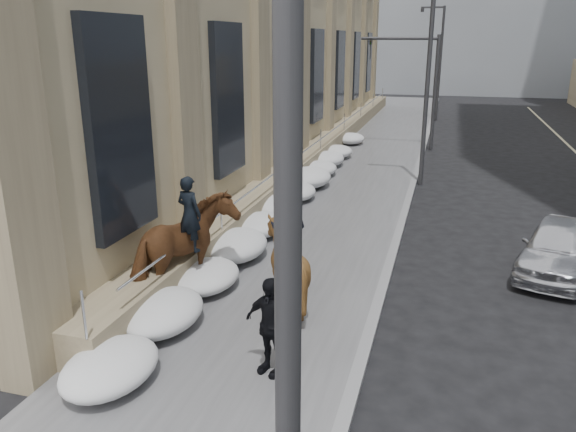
# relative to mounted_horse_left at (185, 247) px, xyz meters

# --- Properties ---
(ground) EXTENTS (140.00, 140.00, 0.00)m
(ground) POSITION_rel_mounted_horse_left_xyz_m (1.64, -1.51, -1.31)
(ground) COLOR black
(ground) RESTS_ON ground
(sidewalk) EXTENTS (5.00, 80.00, 0.12)m
(sidewalk) POSITION_rel_mounted_horse_left_xyz_m (1.64, 8.49, -1.25)
(sidewalk) COLOR #4C4B4E
(sidewalk) RESTS_ON ground
(curb) EXTENTS (0.24, 80.00, 0.12)m
(curb) POSITION_rel_mounted_horse_left_xyz_m (4.26, 8.49, -1.25)
(curb) COLOR slate
(curb) RESTS_ON ground
(bg_building_far) EXTENTS (24.00, 12.00, 20.00)m
(bg_building_far) POSITION_rel_mounted_horse_left_xyz_m (-4.36, 70.49, 8.69)
(bg_building_far) COLOR gray
(bg_building_far) RESTS_ON ground
(streetlight_near) EXTENTS (1.71, 0.24, 8.00)m
(streetlight_near) POSITION_rel_mounted_horse_left_xyz_m (4.38, -7.51, 3.27)
(streetlight_near) COLOR #2D2D30
(streetlight_near) RESTS_ON ground
(streetlight_mid) EXTENTS (1.71, 0.24, 8.00)m
(streetlight_mid) POSITION_rel_mounted_horse_left_xyz_m (4.38, 12.49, 3.27)
(streetlight_mid) COLOR #2D2D30
(streetlight_mid) RESTS_ON ground
(streetlight_far) EXTENTS (1.71, 0.24, 8.00)m
(streetlight_far) POSITION_rel_mounted_horse_left_xyz_m (4.38, 32.49, 3.27)
(streetlight_far) COLOR #2D2D30
(streetlight_far) RESTS_ON ground
(traffic_signal) EXTENTS (4.10, 0.22, 6.00)m
(traffic_signal) POSITION_rel_mounted_horse_left_xyz_m (3.72, 20.49, 2.70)
(traffic_signal) COLOR #2D2D30
(traffic_signal) RESTS_ON ground
(snow_bank) EXTENTS (1.70, 18.10, 0.76)m
(snow_bank) POSITION_rel_mounted_horse_left_xyz_m (0.22, 6.60, -0.84)
(snow_bank) COLOR silver
(snow_bank) RESTS_ON sidewalk
(mounted_horse_left) EXTENTS (1.95, 2.94, 2.80)m
(mounted_horse_left) POSITION_rel_mounted_horse_left_xyz_m (0.00, 0.00, 0.00)
(mounted_horse_left) COLOR #523018
(mounted_horse_left) RESTS_ON sidewalk
(mounted_horse_right) EXTENTS (1.75, 1.93, 2.63)m
(mounted_horse_right) POSITION_rel_mounted_horse_left_xyz_m (2.35, 0.01, -0.10)
(mounted_horse_right) COLOR #472E14
(mounted_horse_right) RESTS_ON sidewalk
(pedestrian) EXTENTS (1.15, 0.78, 1.81)m
(pedestrian) POSITION_rel_mounted_horse_left_xyz_m (2.78, -2.44, -0.28)
(pedestrian) COLOR black
(pedestrian) RESTS_ON sidewalk
(car_silver) EXTENTS (2.74, 4.36, 1.38)m
(car_silver) POSITION_rel_mounted_horse_left_xyz_m (8.43, 4.08, -0.61)
(car_silver) COLOR #B1B2B9
(car_silver) RESTS_ON ground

